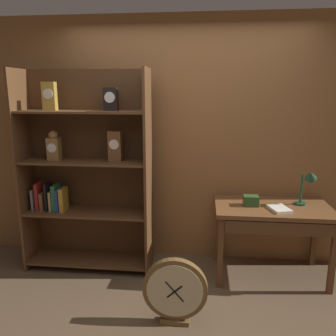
{
  "coord_description": "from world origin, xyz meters",
  "views": [
    {
      "loc": [
        0.17,
        -2.22,
        1.83
      ],
      "look_at": [
        -0.16,
        0.85,
        1.13
      ],
      "focal_mm": 36.09,
      "sensor_mm": 36.0,
      "label": 1
    }
  ],
  "objects_px": {
    "toolbox_small": "(251,201)",
    "round_clock_large": "(175,291)",
    "open_repair_manual": "(279,209)",
    "bookshelf": "(84,175)",
    "desk_lamp": "(308,182)",
    "workbench": "(273,216)"
  },
  "relations": [
    {
      "from": "toolbox_small",
      "to": "round_clock_large",
      "type": "height_order",
      "value": "toolbox_small"
    },
    {
      "from": "open_repair_manual",
      "to": "round_clock_large",
      "type": "bearing_deg",
      "value": -158.44
    },
    {
      "from": "desk_lamp",
      "to": "toolbox_small",
      "type": "bearing_deg",
      "value": -174.67
    },
    {
      "from": "bookshelf",
      "to": "round_clock_large",
      "type": "bearing_deg",
      "value": -40.18
    },
    {
      "from": "desk_lamp",
      "to": "round_clock_large",
      "type": "distance_m",
      "value": 1.64
    },
    {
      "from": "desk_lamp",
      "to": "open_repair_manual",
      "type": "distance_m",
      "value": 0.4
    },
    {
      "from": "desk_lamp",
      "to": "toolbox_small",
      "type": "xyz_separation_m",
      "value": [
        -0.54,
        -0.05,
        -0.19
      ]
    },
    {
      "from": "open_repair_manual",
      "to": "round_clock_large",
      "type": "xyz_separation_m",
      "value": [
        -0.92,
        -0.71,
        -0.47
      ]
    },
    {
      "from": "toolbox_small",
      "to": "bookshelf",
      "type": "bearing_deg",
      "value": 178.98
    },
    {
      "from": "workbench",
      "to": "toolbox_small",
      "type": "height_order",
      "value": "toolbox_small"
    },
    {
      "from": "workbench",
      "to": "open_repair_manual",
      "type": "relative_size",
      "value": 5.06
    },
    {
      "from": "desk_lamp",
      "to": "toolbox_small",
      "type": "distance_m",
      "value": 0.57
    },
    {
      "from": "toolbox_small",
      "to": "open_repair_manual",
      "type": "relative_size",
      "value": 0.66
    },
    {
      "from": "desk_lamp",
      "to": "toolbox_small",
      "type": "relative_size",
      "value": 2.6
    },
    {
      "from": "workbench",
      "to": "toolbox_small",
      "type": "distance_m",
      "value": 0.26
    },
    {
      "from": "bookshelf",
      "to": "desk_lamp",
      "type": "height_order",
      "value": "bookshelf"
    },
    {
      "from": "bookshelf",
      "to": "round_clock_large",
      "type": "xyz_separation_m",
      "value": [
        1.01,
        -0.85,
        -0.72
      ]
    },
    {
      "from": "workbench",
      "to": "round_clock_large",
      "type": "bearing_deg",
      "value": -137.85
    },
    {
      "from": "bookshelf",
      "to": "desk_lamp",
      "type": "xyz_separation_m",
      "value": [
        2.21,
        0.02,
        -0.02
      ]
    },
    {
      "from": "open_repair_manual",
      "to": "bookshelf",
      "type": "bearing_deg",
      "value": 159.85
    },
    {
      "from": "bookshelf",
      "to": "round_clock_large",
      "type": "distance_m",
      "value": 1.5
    },
    {
      "from": "desk_lamp",
      "to": "round_clock_large",
      "type": "bearing_deg",
      "value": -144.27
    }
  ]
}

